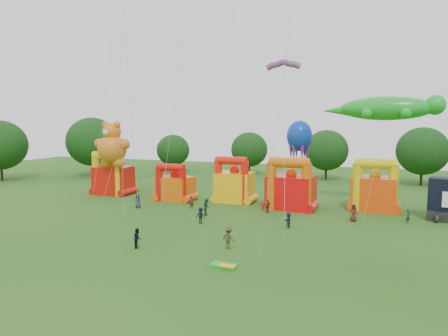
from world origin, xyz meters
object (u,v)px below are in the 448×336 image
(spectator_4, at_px, (267,206))
(gecko_kite, at_px, (380,139))
(bouncy_castle_0, at_px, (112,178))
(spectator_0, at_px, (138,201))
(octopus_kite, at_px, (278,172))
(bouncy_castle_2, at_px, (234,184))
(teddy_bear_kite, at_px, (110,164))

(spectator_4, bearing_deg, gecko_kite, 139.03)
(bouncy_castle_0, distance_m, gecko_kite, 38.69)
(bouncy_castle_0, bearing_deg, spectator_0, -38.55)
(gecko_kite, distance_m, octopus_kite, 13.72)
(bouncy_castle_2, relative_size, teddy_bear_kite, 0.57)
(bouncy_castle_2, distance_m, gecko_kite, 19.70)
(bouncy_castle_0, distance_m, teddy_bear_kite, 4.76)
(bouncy_castle_0, height_order, bouncy_castle_2, bouncy_castle_0)
(teddy_bear_kite, bearing_deg, bouncy_castle_2, 13.53)
(teddy_bear_kite, xyz_separation_m, octopus_kite, (23.11, 5.80, -0.89))
(teddy_bear_kite, height_order, octopus_kite, octopus_kite)
(bouncy_castle_2, bearing_deg, teddy_bear_kite, -166.47)
(teddy_bear_kite, xyz_separation_m, gecko_kite, (35.96, 5.06, 3.83))
(bouncy_castle_2, xyz_separation_m, spectator_4, (6.08, -5.02, -1.59))
(spectator_0, distance_m, spectator_4, 16.61)
(octopus_kite, bearing_deg, gecko_kite, -3.28)
(bouncy_castle_0, xyz_separation_m, spectator_4, (25.62, -4.23, -1.67))
(teddy_bear_kite, bearing_deg, gecko_kite, 8.01)
(spectator_0, bearing_deg, gecko_kite, 8.56)
(octopus_kite, xyz_separation_m, spectator_4, (0.35, -6.63, -3.32))
(teddy_bear_kite, bearing_deg, spectator_4, -2.04)
(bouncy_castle_2, xyz_separation_m, gecko_kite, (18.59, 0.88, 6.46))
(teddy_bear_kite, xyz_separation_m, spectator_0, (7.16, -4.03, -4.17))
(bouncy_castle_0, relative_size, octopus_kite, 0.59)
(gecko_kite, relative_size, octopus_kite, 1.28)
(teddy_bear_kite, relative_size, spectator_0, 6.28)
(bouncy_castle_0, bearing_deg, gecko_kite, 2.50)
(bouncy_castle_0, height_order, spectator_0, bouncy_castle_0)
(teddy_bear_kite, height_order, gecko_kite, gecko_kite)
(octopus_kite, xyz_separation_m, spectator_0, (-15.95, -9.83, -3.28))
(bouncy_castle_2, height_order, gecko_kite, gecko_kite)
(gecko_kite, xyz_separation_m, octopus_kite, (-12.86, 0.74, -4.73))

